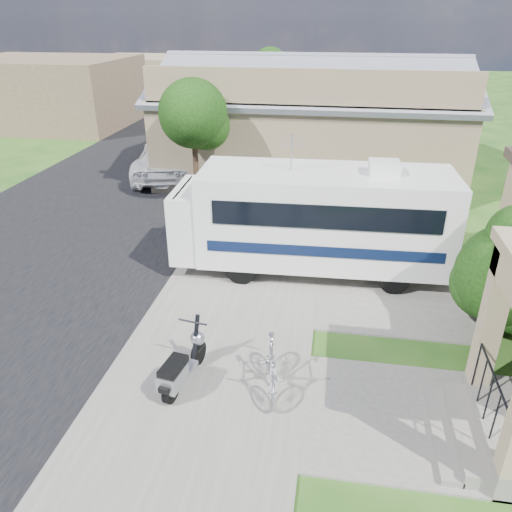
% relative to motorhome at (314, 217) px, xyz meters
% --- Properties ---
extents(ground, '(120.00, 120.00, 0.00)m').
position_rel_motorhome_xyz_m(ground, '(-0.74, -4.48, -1.61)').
color(ground, '#1A4512').
extents(street_slab, '(9.00, 80.00, 0.02)m').
position_rel_motorhome_xyz_m(street_slab, '(-8.24, 5.52, -1.60)').
color(street_slab, black).
rests_on(street_slab, ground).
extents(sidewalk_slab, '(4.00, 80.00, 0.06)m').
position_rel_motorhome_xyz_m(sidewalk_slab, '(-1.74, 5.52, -1.58)').
color(sidewalk_slab, '#625F58').
rests_on(sidewalk_slab, ground).
extents(driveway_slab, '(7.00, 6.00, 0.05)m').
position_rel_motorhome_xyz_m(driveway_slab, '(0.76, 0.02, -1.59)').
color(driveway_slab, '#625F58').
rests_on(driveway_slab, ground).
extents(walk_slab, '(4.00, 3.00, 0.05)m').
position_rel_motorhome_xyz_m(walk_slab, '(2.26, -5.48, -1.59)').
color(walk_slab, '#625F58').
rests_on(walk_slab, ground).
extents(warehouse, '(12.50, 8.40, 5.04)m').
position_rel_motorhome_xyz_m(warehouse, '(-0.74, 9.49, 0.38)').
color(warehouse, '#866D53').
rests_on(warehouse, ground).
extents(distant_bldg_far, '(10.00, 8.00, 4.00)m').
position_rel_motorhome_xyz_m(distant_bldg_far, '(-17.74, 17.52, 0.39)').
color(distant_bldg_far, brown).
rests_on(distant_bldg_far, ground).
extents(distant_bldg_near, '(8.00, 7.00, 3.20)m').
position_rel_motorhome_xyz_m(distant_bldg_near, '(-15.74, 29.52, -0.01)').
color(distant_bldg_near, '#866D53').
rests_on(distant_bldg_near, ground).
extents(street_tree_a, '(2.44, 2.40, 4.58)m').
position_rel_motorhome_xyz_m(street_tree_a, '(-4.44, 4.58, 1.64)').
color(street_tree_a, '#2E2014').
rests_on(street_tree_a, ground).
extents(street_tree_b, '(2.44, 2.40, 4.73)m').
position_rel_motorhome_xyz_m(street_tree_b, '(-4.44, 14.58, 1.78)').
color(street_tree_b, '#2E2014').
rests_on(street_tree_b, ground).
extents(street_tree_c, '(2.44, 2.40, 4.42)m').
position_rel_motorhome_xyz_m(street_tree_c, '(-4.44, 23.58, 1.49)').
color(street_tree_c, '#2E2014').
rests_on(street_tree_c, ground).
extents(motorhome, '(7.40, 2.61, 3.76)m').
position_rel_motorhome_xyz_m(motorhome, '(0.00, 0.00, 0.00)').
color(motorhome, silver).
rests_on(motorhome, ground).
extents(scooter, '(0.69, 1.71, 1.13)m').
position_rel_motorhome_xyz_m(scooter, '(-2.12, -5.29, -1.11)').
color(scooter, black).
rests_on(scooter, ground).
extents(bicycle, '(0.78, 1.78, 1.03)m').
position_rel_motorhome_xyz_m(bicycle, '(-0.42, -5.09, -1.10)').
color(bicycle, '#A3A5AB').
rests_on(bicycle, ground).
extents(pickup_truck, '(3.69, 6.05, 1.57)m').
position_rel_motorhome_xyz_m(pickup_truck, '(-6.77, 7.98, -0.83)').
color(pickup_truck, white).
rests_on(pickup_truck, ground).
extents(van, '(3.32, 6.17, 1.70)m').
position_rel_motorhome_xyz_m(van, '(-7.19, 15.15, -0.76)').
color(van, white).
rests_on(van, ground).
extents(garden_hose, '(0.39, 0.39, 0.17)m').
position_rel_motorhome_xyz_m(garden_hose, '(2.99, -4.77, -1.53)').
color(garden_hose, '#125C12').
rests_on(garden_hose, ground).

